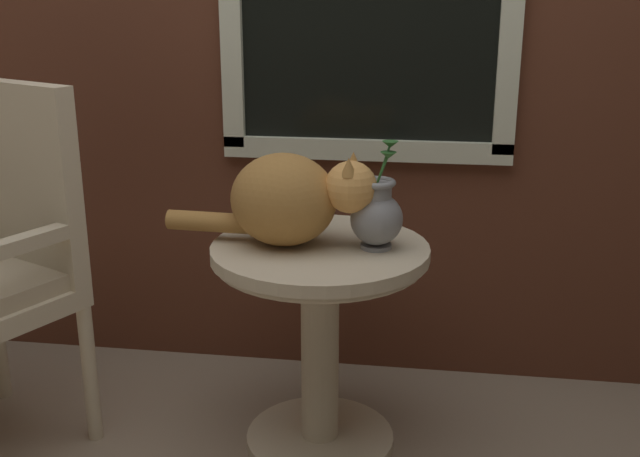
% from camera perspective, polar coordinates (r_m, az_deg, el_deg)
% --- Properties ---
extents(wicker_side_table, '(0.62, 0.62, 0.64)m').
position_cam_1_polar(wicker_side_table, '(2.23, -0.00, -5.87)').
color(wicker_side_table, beige).
rests_on(wicker_side_table, ground_plane).
extents(cat, '(0.60, 0.28, 0.27)m').
position_cam_1_polar(cat, '(2.14, -2.27, 2.23)').
color(cat, '#AD7A3D').
rests_on(cat, wicker_side_table).
extents(pewter_vase_with_ivy, '(0.15, 0.15, 0.30)m').
position_cam_1_polar(pewter_vase_with_ivy, '(2.12, 4.24, 1.06)').
color(pewter_vase_with_ivy, gray).
rests_on(pewter_vase_with_ivy, wicker_side_table).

